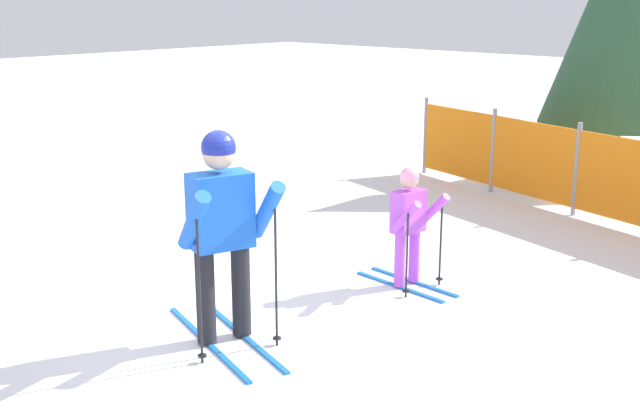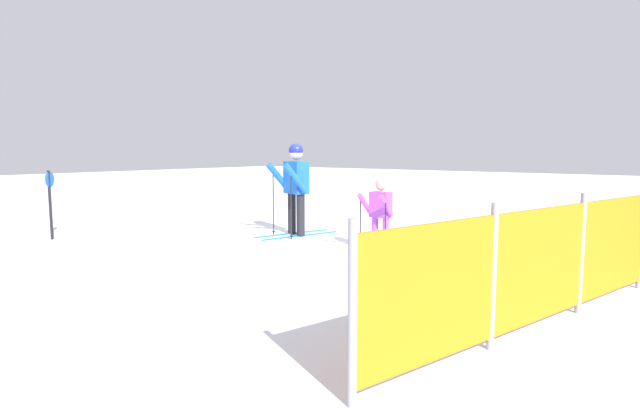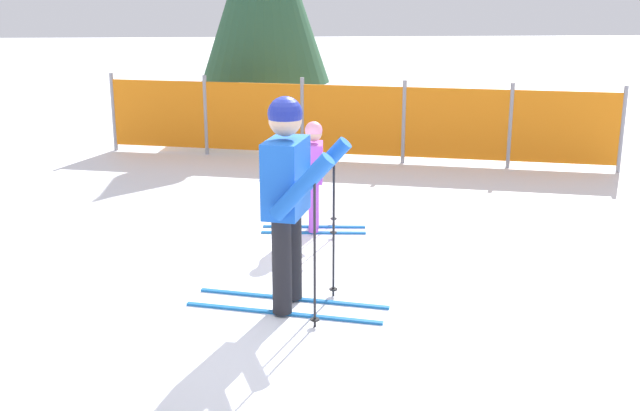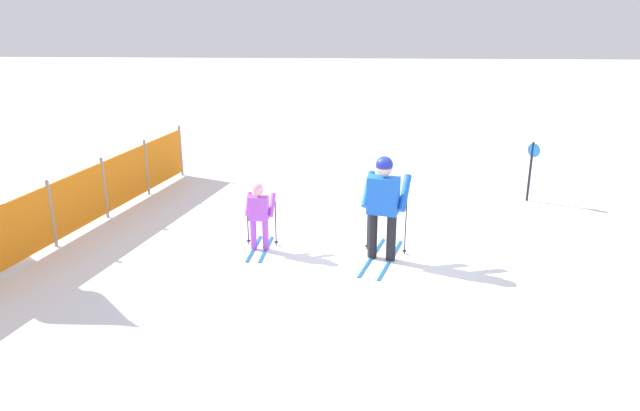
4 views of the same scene
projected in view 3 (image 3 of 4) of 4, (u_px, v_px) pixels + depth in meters
The scene contains 4 objects.
ground_plane at pixel (287, 299), 6.73m from camera, with size 60.00×60.00×0.00m, color white.
skier_adult at pixel (289, 185), 6.28m from camera, with size 1.67×0.89×1.73m.
skier_child at pixel (315, 168), 8.35m from camera, with size 1.12×0.55×1.18m.
safety_fence at pixel (352, 120), 11.60m from camera, with size 7.26×1.91×1.20m.
Camera 3 is at (-0.06, -6.26, 2.61)m, focal length 45.00 mm.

